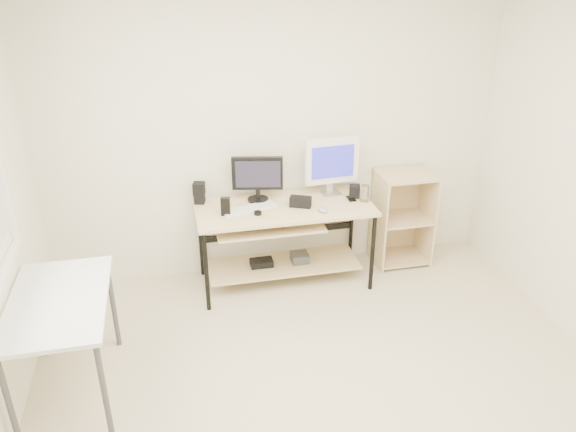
# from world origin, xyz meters

# --- Properties ---
(room) EXTENTS (4.01, 4.01, 2.62)m
(room) POSITION_xyz_m (-0.14, 0.04, 1.32)
(room) COLOR beige
(room) RESTS_ON ground
(desk) EXTENTS (1.50, 0.65, 0.75)m
(desk) POSITION_xyz_m (-0.03, 1.66, 0.54)
(desk) COLOR #DAC08A
(desk) RESTS_ON ground
(side_table) EXTENTS (0.60, 1.00, 0.75)m
(side_table) POSITION_xyz_m (-1.68, 0.60, 0.67)
(side_table) COLOR white
(side_table) RESTS_ON ground
(shelf_unit) EXTENTS (0.50, 0.40, 0.90)m
(shelf_unit) POSITION_xyz_m (1.15, 1.82, 0.45)
(shelf_unit) COLOR #D9BB87
(shelf_unit) RESTS_ON ground
(black_monitor) EXTENTS (0.43, 0.18, 0.40)m
(black_monitor) POSITION_xyz_m (-0.20, 1.82, 0.98)
(black_monitor) COLOR black
(black_monitor) RESTS_ON desk
(white_imac) EXTENTS (0.48, 0.15, 0.51)m
(white_imac) POSITION_xyz_m (0.46, 1.81, 1.05)
(white_imac) COLOR silver
(white_imac) RESTS_ON desk
(keyboard) EXTENTS (0.48, 0.25, 0.02)m
(keyboard) POSITION_xyz_m (-0.30, 1.65, 0.76)
(keyboard) COLOR white
(keyboard) RESTS_ON desk
(mouse) EXTENTS (0.10, 0.12, 0.04)m
(mouse) POSITION_xyz_m (0.28, 1.48, 0.77)
(mouse) COLOR #AAAAAF
(mouse) RESTS_ON desk
(center_speaker) EXTENTS (0.20, 0.15, 0.09)m
(center_speaker) POSITION_xyz_m (0.13, 1.61, 0.79)
(center_speaker) COLOR black
(center_speaker) RESTS_ON desk
(speaker_left) EXTENTS (0.11, 0.11, 0.19)m
(speaker_left) POSITION_xyz_m (-0.69, 1.88, 0.85)
(speaker_left) COLOR black
(speaker_left) RESTS_ON desk
(speaker_right) EXTENTS (0.11, 0.11, 0.11)m
(speaker_right) POSITION_xyz_m (0.64, 1.71, 0.80)
(speaker_right) COLOR black
(speaker_right) RESTS_ON desk
(audio_controller) EXTENTS (0.09, 0.06, 0.15)m
(audio_controller) POSITION_xyz_m (-0.50, 1.59, 0.83)
(audio_controller) COLOR black
(audio_controller) RESTS_ON desk
(volume_puck) EXTENTS (0.08, 0.08, 0.03)m
(volume_puck) POSITION_xyz_m (-0.25, 1.54, 0.76)
(volume_puck) COLOR black
(volume_puck) RESTS_ON desk
(smartphone) EXTENTS (0.06, 0.12, 0.01)m
(smartphone) POSITION_xyz_m (0.60, 1.67, 0.75)
(smartphone) COLOR black
(smartphone) RESTS_ON desk
(coaster) EXTENTS (0.09, 0.09, 0.01)m
(coaster) POSITION_xyz_m (0.69, 1.60, 0.75)
(coaster) COLOR #9C7846
(coaster) RESTS_ON desk
(drinking_glass) EXTENTS (0.07, 0.07, 0.14)m
(drinking_glass) POSITION_xyz_m (0.69, 1.60, 0.83)
(drinking_glass) COLOR white
(drinking_glass) RESTS_ON coaster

